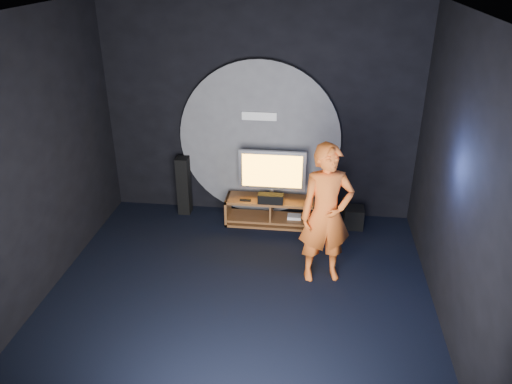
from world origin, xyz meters
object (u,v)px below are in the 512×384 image
tower_speaker_left (184,186)px  player (326,215)px  tv (272,172)px  subwoofer (353,217)px  tower_speaker_right (320,209)px  media_console (272,213)px

tower_speaker_left → player: size_ratio=0.52×
tv → tower_speaker_left: (-1.50, 0.15, -0.39)m
tv → player: bearing=-60.1°
tower_speaker_left → subwoofer: 2.86m
subwoofer → player: 1.72m
tower_speaker_left → tower_speaker_right: 2.35m
tower_speaker_left → tower_speaker_right: (2.28, -0.56, 0.00)m
tower_speaker_left → tv: bearing=-5.6°
tv → tower_speaker_right: size_ratio=1.06×
tower_speaker_right → subwoofer: (0.56, 0.40, -0.33)m
media_console → tv: tv is taller
tv → tower_speaker_right: (0.78, -0.41, -0.39)m
tv → subwoofer: size_ratio=3.12×
tower_speaker_right → media_console: bearing=155.8°
media_console → tower_speaker_right: (0.77, -0.35, 0.31)m
tower_speaker_right → player: bearing=-86.8°
media_console → player: (0.83, -1.39, 0.78)m
subwoofer → player: (-0.50, -1.44, 0.80)m
tower_speaker_right → subwoofer: tower_speaker_right is taller
subwoofer → tower_speaker_right: bearing=-144.4°
player → tower_speaker_left: bearing=131.3°
media_console → subwoofer: bearing=2.2°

